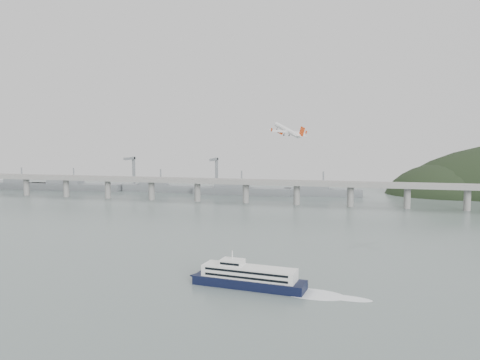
# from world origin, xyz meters

# --- Properties ---
(ground) EXTENTS (900.00, 900.00, 0.00)m
(ground) POSITION_xyz_m (0.00, 0.00, 0.00)
(ground) COLOR slate
(ground) RESTS_ON ground
(bridge) EXTENTS (800.00, 22.00, 23.90)m
(bridge) POSITION_xyz_m (-1.15, 200.00, 17.65)
(bridge) COLOR gray
(bridge) RESTS_ON ground
(distant_fleet) EXTENTS (453.00, 60.90, 40.00)m
(distant_fleet) POSITION_xyz_m (-155.36, 265.08, 6.22)
(distant_fleet) COLOR slate
(distant_fleet) RESTS_ON ground
(ferry) EXTENTS (80.26, 20.58, 15.15)m
(ferry) POSITION_xyz_m (30.57, -52.20, 4.11)
(ferry) COLOR black
(ferry) RESTS_ON ground
(airliner) EXTENTS (26.44, 25.79, 13.35)m
(airliner) POSITION_xyz_m (29.58, 67.56, 68.54)
(airliner) COLOR white
(airliner) RESTS_ON ground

